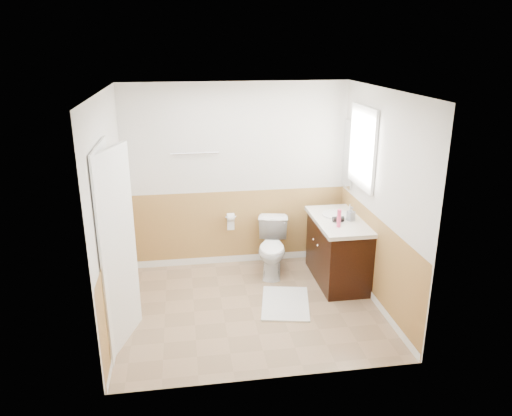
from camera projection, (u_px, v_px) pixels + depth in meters
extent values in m
plane|color=#8C7051|center=(251.00, 307.00, 5.77)|extent=(3.00, 3.00, 0.00)
plane|color=white|center=(250.00, 91.00, 4.96)|extent=(3.00, 3.00, 0.00)
plane|color=silver|center=(237.00, 177.00, 6.58)|extent=(3.00, 0.00, 3.00)
plane|color=silver|center=(272.00, 256.00, 4.15)|extent=(3.00, 0.00, 3.00)
plane|color=silver|center=(110.00, 214.00, 5.15)|extent=(0.00, 3.00, 3.00)
plane|color=silver|center=(380.00, 201.00, 5.58)|extent=(0.00, 3.00, 3.00)
plane|color=#B38547|center=(238.00, 229.00, 6.81)|extent=(3.00, 0.00, 3.00)
plane|color=#B38547|center=(271.00, 331.00, 4.40)|extent=(3.00, 0.00, 3.00)
plane|color=#B38547|center=(117.00, 278.00, 5.39)|extent=(0.00, 2.60, 2.60)
plane|color=#B38547|center=(374.00, 261.00, 5.82)|extent=(0.00, 2.60, 2.60)
imported|color=white|center=(273.00, 248.00, 6.52)|extent=(0.54, 0.78, 0.73)
cube|color=white|center=(285.00, 303.00, 5.83)|extent=(0.70, 0.89, 0.02)
cube|color=black|center=(338.00, 252.00, 6.31)|extent=(0.55, 1.10, 0.80)
sphere|color=#BABBC1|center=(318.00, 246.00, 6.12)|extent=(0.03, 0.03, 0.03)
sphere|color=silver|center=(314.00, 239.00, 6.31)|extent=(0.03, 0.03, 0.03)
cube|color=white|center=(339.00, 221.00, 6.17)|extent=(0.60, 1.15, 0.05)
cylinder|color=silver|center=(336.00, 214.00, 6.30)|extent=(0.36, 0.36, 0.02)
cylinder|color=white|center=(350.00, 209.00, 6.30)|extent=(0.02, 0.02, 0.14)
cylinder|color=#E13A66|center=(339.00, 218.00, 5.87)|extent=(0.05, 0.05, 0.22)
imported|color=gray|center=(351.00, 214.00, 6.09)|extent=(0.10, 0.10, 0.18)
cylinder|color=black|center=(338.00, 219.00, 6.06)|extent=(0.14, 0.07, 0.07)
cylinder|color=black|center=(335.00, 221.00, 6.08)|extent=(0.03, 0.03, 0.07)
cube|color=silver|center=(348.00, 154.00, 6.51)|extent=(0.02, 0.35, 0.90)
cube|color=white|center=(362.00, 147.00, 5.96)|extent=(0.04, 0.80, 1.00)
cube|color=white|center=(364.00, 147.00, 5.96)|extent=(0.01, 0.70, 0.90)
cube|color=white|center=(117.00, 251.00, 4.81)|extent=(0.29, 0.78, 2.04)
cube|color=white|center=(109.00, 250.00, 4.80)|extent=(0.02, 0.92, 2.10)
sphere|color=silver|center=(127.00, 244.00, 5.15)|extent=(0.06, 0.06, 0.06)
cylinder|color=silver|center=(195.00, 153.00, 6.34)|extent=(0.62, 0.02, 0.02)
cylinder|color=silver|center=(231.00, 217.00, 6.67)|extent=(0.14, 0.02, 0.02)
cylinder|color=white|center=(231.00, 217.00, 6.67)|extent=(0.10, 0.11, 0.11)
cube|color=white|center=(231.00, 225.00, 6.71)|extent=(0.10, 0.01, 0.16)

